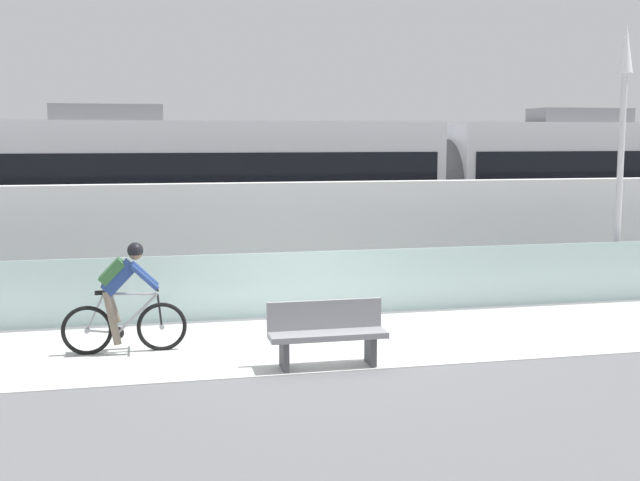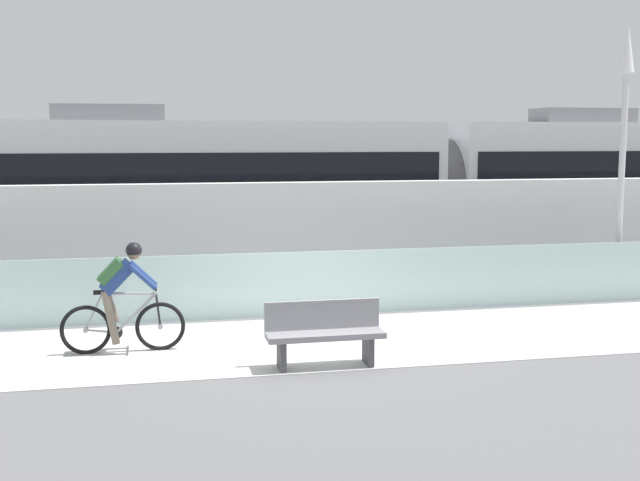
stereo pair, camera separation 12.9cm
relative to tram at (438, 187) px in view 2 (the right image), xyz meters
The scene contains 10 objects.
ground_plane 8.41m from the tram, 123.24° to the right, with size 200.00×200.00×0.00m, color slate.
bike_path_deck 8.40m from the tram, 123.24° to the right, with size 32.00×3.20×0.01m, color silver.
glass_parapet 6.85m from the tram, 131.92° to the right, with size 32.00×0.05×1.13m, color silver.
concrete_barrier_wall 5.57m from the tram, 144.52° to the right, with size 32.00×0.36×2.23m, color white.
tram_rail_near 4.92m from the tram, behind, with size 32.00×0.08×0.01m, color #595654.
tram_rail_far 4.92m from the tram, behind, with size 32.00×0.08×0.01m, color #595654.
tram is the anchor object (origin of this frame).
cyclist_on_bike 10.08m from the tram, 136.87° to the right, with size 1.77×0.58×1.61m.
lamp_post_antenna 5.28m from the tram, 67.43° to the right, with size 0.28×0.28×5.20m.
bench 9.46m from the tram, 119.54° to the right, with size 1.60×0.45×0.89m.
Camera 2 is at (-2.39, -11.68, 3.11)m, focal length 45.09 mm.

